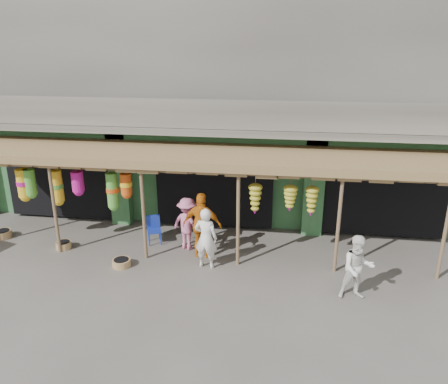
# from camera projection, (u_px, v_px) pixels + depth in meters

# --- Properties ---
(ground) EXTENTS (80.00, 80.00, 0.00)m
(ground) POSITION_uv_depth(u_px,v_px,m) (202.00, 258.00, 11.87)
(ground) COLOR #514C47
(ground) RESTS_ON ground
(building) EXTENTS (16.40, 6.80, 7.00)m
(building) POSITION_uv_depth(u_px,v_px,m) (227.00, 107.00, 15.30)
(building) COLOR gray
(building) RESTS_ON ground
(awning) EXTENTS (14.00, 2.70, 2.79)m
(awning) POSITION_uv_depth(u_px,v_px,m) (199.00, 159.00, 11.79)
(awning) COLOR brown
(awning) RESTS_ON ground
(blue_chair) EXTENTS (0.50, 0.51, 0.81)m
(blue_chair) POSITION_uv_depth(u_px,v_px,m) (154.00, 228.00, 12.67)
(blue_chair) COLOR #182E9F
(blue_chair) RESTS_ON ground
(basket_left) EXTENTS (0.51, 0.51, 0.21)m
(basket_left) POSITION_uv_depth(u_px,v_px,m) (3.00, 234.00, 13.08)
(basket_left) COLOR brown
(basket_left) RESTS_ON ground
(basket_mid) EXTENTS (0.56, 0.56, 0.19)m
(basket_mid) POSITION_uv_depth(u_px,v_px,m) (121.00, 263.00, 11.42)
(basket_mid) COLOR #8A5D3E
(basket_mid) RESTS_ON ground
(basket_right) EXTENTS (0.47, 0.47, 0.20)m
(basket_right) POSITION_uv_depth(u_px,v_px,m) (64.00, 245.00, 12.40)
(basket_right) COLOR olive
(basket_right) RESTS_ON ground
(person_front) EXTENTS (0.64, 0.45, 1.63)m
(person_front) POSITION_uv_depth(u_px,v_px,m) (206.00, 238.00, 11.15)
(person_front) COLOR white
(person_front) RESTS_ON ground
(person_right) EXTENTS (0.83, 0.69, 1.54)m
(person_right) POSITION_uv_depth(u_px,v_px,m) (358.00, 268.00, 9.81)
(person_right) COLOR white
(person_right) RESTS_ON ground
(person_vendor) EXTENTS (1.09, 0.50, 1.82)m
(person_vendor) POSITION_uv_depth(u_px,v_px,m) (202.00, 225.00, 11.68)
(person_vendor) COLOR orange
(person_vendor) RESTS_ON ground
(person_shopper) EXTENTS (1.13, 0.93, 1.52)m
(person_shopper) POSITION_uv_depth(u_px,v_px,m) (187.00, 224.00, 12.18)
(person_shopper) COLOR #CB6B92
(person_shopper) RESTS_ON ground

